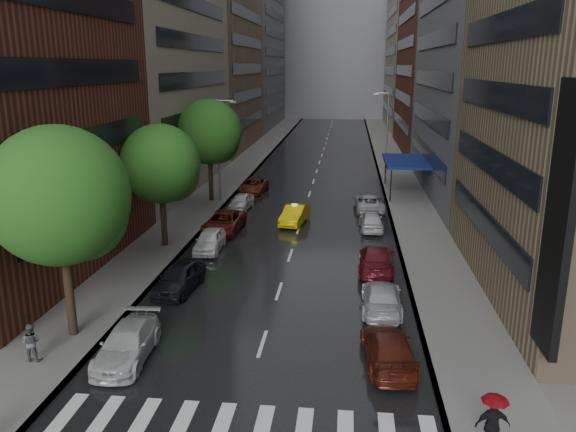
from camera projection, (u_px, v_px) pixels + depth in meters
The scene contains 19 objects.
ground at pixel (246, 395), 20.93m from camera, with size 220.00×220.00×0.00m, color gray.
road at pixel (319, 165), 68.93m from camera, with size 14.00×140.00×0.01m, color black.
sidewalk_left at pixel (246, 163), 69.84m from camera, with size 4.00×140.00×0.15m, color gray.
sidewalk_right at pixel (393, 166), 67.98m from camera, with size 4.00×140.00×0.15m, color gray.
crosswalk at pixel (242, 428), 18.98m from camera, with size 13.15×2.80×0.01m.
buildings_left at pixel (212, 33), 74.75m from camera, with size 8.00×108.00×38.00m.
buildings_right at pixel (443, 39), 69.91m from camera, with size 8.05×109.10×36.00m.
building_far at pixel (335, 47), 130.05m from camera, with size 40.00×14.00×32.00m, color slate.
tree_near at pixel (59, 196), 23.72m from camera, with size 6.00×6.00×9.57m.
tree_mid at pixel (160, 164), 36.49m from camera, with size 5.21×5.21×8.30m.
tree_far at pixel (209, 132), 49.04m from camera, with size 5.72×5.72×9.11m.
taxi at pixel (295, 215), 43.36m from camera, with size 1.51×4.34×1.43m, color #DFBE0B.
parked_cars_left at pixel (217, 231), 39.08m from camera, with size 2.67×36.88×1.53m.
parked_cars_right at pixel (375, 252), 34.77m from camera, with size 2.62×30.44×1.50m.
ped_black_umbrella at pixel (30, 333), 22.78m from camera, with size 0.96×0.98×2.09m.
ped_red_umbrella at pixel (493, 418), 17.37m from camera, with size 1.11×0.82×2.01m.
street_lamp_left at pixel (219, 148), 49.25m from camera, with size 1.74×0.22×9.00m.
street_lamp_right at pixel (386, 131), 62.06m from camera, with size 1.74×0.22×9.00m.
awning at pixel (406, 161), 52.79m from camera, with size 4.00×8.00×3.12m.
Camera 1 is at (3.52, -18.20, 11.90)m, focal length 35.00 mm.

